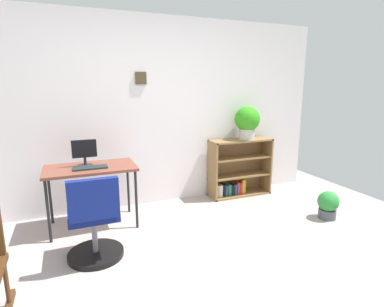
# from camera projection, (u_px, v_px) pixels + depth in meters

# --- Properties ---
(ground_plane) EXTENTS (6.24, 6.24, 0.00)m
(ground_plane) POSITION_uv_depth(u_px,v_px,m) (211.00, 298.00, 2.38)
(ground_plane) COLOR #A39490
(wall_back) EXTENTS (5.20, 0.12, 2.47)m
(wall_back) POSITION_uv_depth(u_px,v_px,m) (142.00, 114.00, 4.05)
(wall_back) COLOR silver
(wall_back) RESTS_ON ground_plane
(desk) EXTENTS (0.99, 0.57, 0.71)m
(desk) POSITION_uv_depth(u_px,v_px,m) (91.00, 172.00, 3.47)
(desk) COLOR brown
(desk) RESTS_ON ground_plane
(monitor) EXTENTS (0.27, 0.17, 0.30)m
(monitor) POSITION_uv_depth(u_px,v_px,m) (84.00, 153.00, 3.45)
(monitor) COLOR #262628
(monitor) RESTS_ON desk
(keyboard) EXTENTS (0.36, 0.15, 0.02)m
(keyboard) POSITION_uv_depth(u_px,v_px,m) (90.00, 168.00, 3.38)
(keyboard) COLOR #1D2828
(keyboard) RESTS_ON desk
(office_chair) EXTENTS (0.52, 0.55, 0.84)m
(office_chair) POSITION_uv_depth(u_px,v_px,m) (94.00, 224.00, 2.82)
(office_chair) COLOR black
(office_chair) RESTS_ON ground_plane
(bookshelf_low) EXTENTS (0.92, 0.30, 0.83)m
(bookshelf_low) POSITION_uv_depth(u_px,v_px,m) (237.00, 169.00, 4.56)
(bookshelf_low) COLOR olive
(bookshelf_low) RESTS_ON ground_plane
(potted_plant_on_shelf) EXTENTS (0.36, 0.36, 0.47)m
(potted_plant_on_shelf) POSITION_uv_depth(u_px,v_px,m) (247.00, 121.00, 4.39)
(potted_plant_on_shelf) COLOR #B7B2A8
(potted_plant_on_shelf) RESTS_ON bookshelf_low
(potted_plant_floor) EXTENTS (0.25, 0.25, 0.34)m
(potted_plant_floor) POSITION_uv_depth(u_px,v_px,m) (328.00, 204.00, 3.76)
(potted_plant_floor) COLOR #474C51
(potted_plant_floor) RESTS_ON ground_plane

